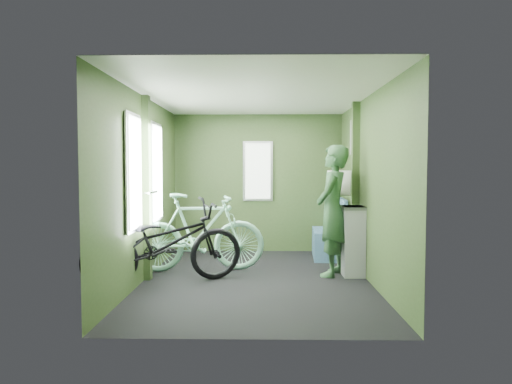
# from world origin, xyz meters

# --- Properties ---
(room) EXTENTS (4.00, 4.02, 2.31)m
(room) POSITION_xyz_m (-0.04, 0.04, 1.44)
(room) COLOR black
(room) RESTS_ON ground
(bicycle_black) EXTENTS (2.08, 1.51, 1.08)m
(bicycle_black) POSITION_xyz_m (-1.08, -0.27, 0.00)
(bicycle_black) COLOR black
(bicycle_black) RESTS_ON ground
(bicycle_mint) EXTENTS (1.84, 0.81, 1.10)m
(bicycle_mint) POSITION_xyz_m (-0.78, 0.44, 0.00)
(bicycle_mint) COLOR #82CBAA
(bicycle_mint) RESTS_ON ground
(passenger) EXTENTS (0.62, 0.75, 1.70)m
(passenger) POSITION_xyz_m (1.00, 0.26, 0.85)
(passenger) COLOR #2D5330
(passenger) RESTS_ON ground
(waste_box) EXTENTS (0.27, 0.37, 0.91)m
(waste_box) POSITION_xyz_m (1.26, 0.26, 0.45)
(waste_box) COLOR gray
(waste_box) RESTS_ON ground
(bench_seat) EXTENTS (0.54, 0.90, 0.92)m
(bench_seat) POSITION_xyz_m (1.15, 1.45, 0.27)
(bench_seat) COLOR #2B465B
(bench_seat) RESTS_ON ground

